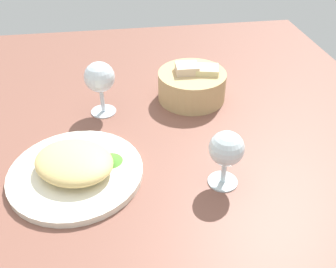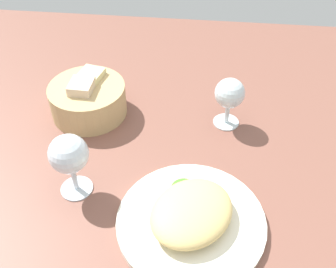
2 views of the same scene
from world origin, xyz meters
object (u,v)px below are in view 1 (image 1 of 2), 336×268
Objects in this scene: bread_basket at (192,85)px; wine_glass_far at (100,79)px; plate at (76,173)px; wine_glass_near at (226,151)px.

wine_glass_far is (-22.85, -3.25, 5.05)cm from bread_basket.
wine_glass_far reaches higher than bread_basket.
wine_glass_far is (5.59, 22.24, 8.33)cm from plate.
wine_glass_far is at bearing 75.88° from plate.
wine_glass_far is (-22.45, 28.34, 1.26)cm from wine_glass_near.
plate is 1.53× the size of bread_basket.
bread_basket is 1.30× the size of wine_glass_far.
wine_glass_near reaches higher than plate.
bread_basket is at bearing 41.88° from plate.
plate is 1.99× the size of wine_glass_far.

